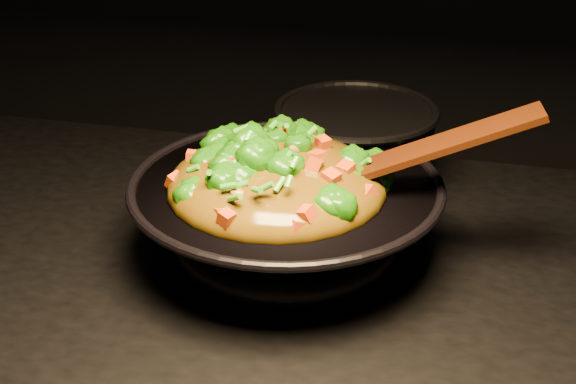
% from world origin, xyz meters
% --- Properties ---
extents(wok, '(0.42, 0.42, 0.10)m').
position_xyz_m(wok, '(0.07, 0.12, 0.95)').
color(wok, black).
rests_on(wok, stovetop).
extents(stir_fry, '(0.31, 0.31, 0.09)m').
position_xyz_m(stir_fry, '(0.06, 0.10, 1.04)').
color(stir_fry, '#1D6307').
rests_on(stir_fry, wok).
extents(spatula, '(0.28, 0.08, 0.12)m').
position_xyz_m(spatula, '(0.21, 0.13, 1.05)').
color(spatula, '#3E190A').
rests_on(spatula, wok).
extents(back_pot, '(0.23, 0.23, 0.12)m').
position_xyz_m(back_pot, '(0.12, 0.32, 0.96)').
color(back_pot, black).
rests_on(back_pot, stovetop).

